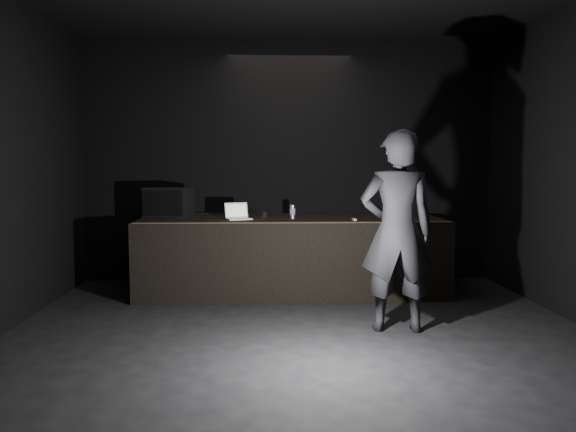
% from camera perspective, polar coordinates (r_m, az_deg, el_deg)
% --- Properties ---
extents(ground, '(7.00, 7.00, 0.00)m').
position_cam_1_polar(ground, '(5.11, 1.73, -14.25)').
color(ground, black).
rests_on(ground, ground).
extents(room_walls, '(6.10, 7.10, 3.52)m').
position_cam_1_polar(room_walls, '(4.83, 1.80, 9.03)').
color(room_walls, black).
rests_on(room_walls, ground).
extents(stage_riser, '(4.00, 1.50, 1.00)m').
position_cam_1_polar(stage_riser, '(7.64, 0.32, -3.90)').
color(stage_riser, black).
rests_on(stage_riser, ground).
extents(riser_lip, '(3.92, 0.10, 0.01)m').
position_cam_1_polar(riser_lip, '(6.87, 0.58, -0.65)').
color(riser_lip, brown).
rests_on(riser_lip, stage_riser).
extents(stage_monitor, '(0.68, 0.55, 0.40)m').
position_cam_1_polar(stage_monitor, '(7.83, -12.06, 1.37)').
color(stage_monitor, black).
rests_on(stage_monitor, stage_riser).
extents(cable, '(0.97, 0.18, 0.02)m').
position_cam_1_polar(cable, '(8.16, -8.38, 0.23)').
color(cable, black).
rests_on(cable, stage_riser).
extents(laptop, '(0.38, 0.36, 0.21)m').
position_cam_1_polar(laptop, '(7.37, -5.12, 0.11)').
color(laptop, white).
rests_on(laptop, stage_riser).
extents(beer_can, '(0.08, 0.08, 0.18)m').
position_cam_1_polar(beer_can, '(7.43, 0.46, 0.44)').
color(beer_can, silver).
rests_on(beer_can, stage_riser).
extents(plastic_cup, '(0.07, 0.07, 0.09)m').
position_cam_1_polar(plastic_cup, '(7.40, -2.38, 0.07)').
color(plastic_cup, white).
rests_on(plastic_cup, stage_riser).
extents(wii_remote, '(0.04, 0.14, 0.03)m').
position_cam_1_polar(wii_remote, '(7.20, 6.74, -0.36)').
color(wii_remote, silver).
rests_on(wii_remote, stage_riser).
extents(person, '(0.79, 0.55, 2.06)m').
position_cam_1_polar(person, '(5.82, 11.02, -1.55)').
color(person, black).
rests_on(person, ground).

